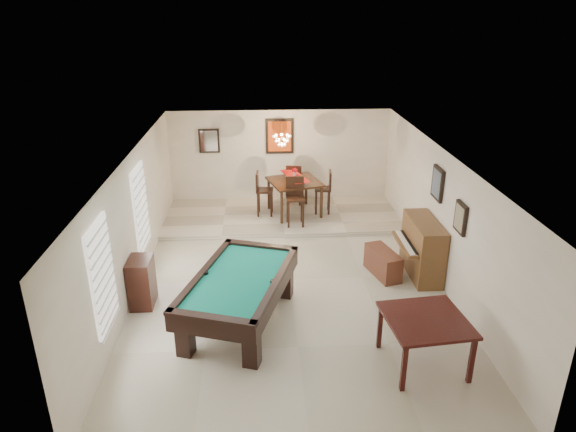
{
  "coord_description": "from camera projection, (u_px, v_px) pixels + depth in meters",
  "views": [
    {
      "loc": [
        -0.57,
        -9.16,
        5.16
      ],
      "look_at": [
        0.0,
        0.6,
        1.15
      ],
      "focal_mm": 32.0,
      "sensor_mm": 36.0,
      "label": 1
    }
  ],
  "objects": [
    {
      "name": "right_picture_lower",
      "position": [
        461.0,
        218.0,
        9.04
      ],
      "size": [
        0.06,
        0.45,
        0.55
      ],
      "primitive_type": "cube",
      "color": "gray",
      "rests_on": "wall_right"
    },
    {
      "name": "wall_left",
      "position": [
        133.0,
        224.0,
        9.79
      ],
      "size": [
        0.04,
        9.0,
        2.6
      ],
      "primitive_type": "cube",
      "color": "silver",
      "rests_on": "ground_plane"
    },
    {
      "name": "ceiling",
      "position": [
        290.0,
        156.0,
        9.46
      ],
      "size": [
        6.0,
        9.0,
        0.04
      ],
      "primitive_type": "cube",
      "color": "white",
      "rests_on": "wall_back"
    },
    {
      "name": "wall_back",
      "position": [
        280.0,
        157.0,
        14.11
      ],
      "size": [
        6.0,
        0.04,
        2.6
      ],
      "primitive_type": "cube",
      "color": "silver",
      "rests_on": "ground_plane"
    },
    {
      "name": "ground_plane",
      "position": [
        290.0,
        280.0,
        10.45
      ],
      "size": [
        6.0,
        9.0,
        0.02
      ],
      "primitive_type": "cube",
      "color": "beige"
    },
    {
      "name": "right_picture_upper",
      "position": [
        438.0,
        183.0,
        10.16
      ],
      "size": [
        0.06,
        0.55,
        0.65
      ],
      "primitive_type": "cube",
      "color": "slate",
      "rests_on": "wall_right"
    },
    {
      "name": "dining_chair_north",
      "position": [
        294.0,
        184.0,
        13.94
      ],
      "size": [
        0.47,
        0.47,
        1.12
      ],
      "primitive_type": null,
      "rotation": [
        0.0,
        0.0,
        3.01
      ],
      "color": "black",
      "rests_on": "dining_step"
    },
    {
      "name": "square_table",
      "position": [
        424.0,
        341.0,
        7.84
      ],
      "size": [
        1.31,
        1.31,
        0.82
      ],
      "primitive_type": null,
      "rotation": [
        0.0,
        0.0,
        0.11
      ],
      "color": "black",
      "rests_on": "ground_plane"
    },
    {
      "name": "flower_vase",
      "position": [
        295.0,
        172.0,
        13.05
      ],
      "size": [
        0.13,
        0.13,
        0.22
      ],
      "primitive_type": null,
      "rotation": [
        0.0,
        0.0,
        -0.05
      ],
      "color": "#AA0E17",
      "rests_on": "dining_table"
    },
    {
      "name": "dining_chair_west",
      "position": [
        265.0,
        194.0,
        13.17
      ],
      "size": [
        0.46,
        0.46,
        1.14
      ],
      "primitive_type": null,
      "rotation": [
        0.0,
        0.0,
        1.49
      ],
      "color": "black",
      "rests_on": "dining_step"
    },
    {
      "name": "back_mirror",
      "position": [
        209.0,
        141.0,
        13.78
      ],
      "size": [
        0.55,
        0.06,
        0.65
      ],
      "primitive_type": "cube",
      "color": "white",
      "rests_on": "wall_back"
    },
    {
      "name": "upright_piano",
      "position": [
        416.0,
        248.0,
        10.43
      ],
      "size": [
        0.8,
        1.42,
        1.19
      ],
      "primitive_type": null,
      "color": "brown",
      "rests_on": "ground_plane"
    },
    {
      "name": "window_left_front",
      "position": [
        102.0,
        275.0,
        7.72
      ],
      "size": [
        0.06,
        1.0,
        1.7
      ],
      "primitive_type": "cube",
      "color": "white",
      "rests_on": "wall_left"
    },
    {
      "name": "dining_step",
      "position": [
        282.0,
        216.0,
        13.43
      ],
      "size": [
        6.0,
        2.5,
        0.12
      ],
      "primitive_type": "cube",
      "color": "beige",
      "rests_on": "ground_plane"
    },
    {
      "name": "pool_table",
      "position": [
        240.0,
        300.0,
        8.87
      ],
      "size": [
        2.17,
        2.96,
        0.88
      ],
      "primitive_type": null,
      "rotation": [
        0.0,
        0.0,
        -0.31
      ],
      "color": "black",
      "rests_on": "ground_plane"
    },
    {
      "name": "back_painting",
      "position": [
        280.0,
        136.0,
        13.84
      ],
      "size": [
        0.75,
        0.06,
        0.95
      ],
      "primitive_type": "cube",
      "color": "#D84C14",
      "rests_on": "wall_back"
    },
    {
      "name": "apothecary_chest",
      "position": [
        142.0,
        282.0,
        9.42
      ],
      "size": [
        0.41,
        0.62,
        0.92
      ],
      "primitive_type": "cube",
      "color": "black",
      "rests_on": "ground_plane"
    },
    {
      "name": "piano_bench",
      "position": [
        383.0,
        263.0,
        10.54
      ],
      "size": [
        0.63,
        1.04,
        0.54
      ],
      "primitive_type": "cube",
      "rotation": [
        0.0,
        0.0,
        0.27
      ],
      "color": "#592B1D",
      "rests_on": "ground_plane"
    },
    {
      "name": "wall_front",
      "position": [
        314.0,
        375.0,
        5.8
      ],
      "size": [
        6.0,
        0.04,
        2.6
      ],
      "primitive_type": "cube",
      "color": "silver",
      "rests_on": "ground_plane"
    },
    {
      "name": "chandelier",
      "position": [
        282.0,
        136.0,
        12.57
      ],
      "size": [
        0.44,
        0.44,
        0.6
      ],
      "primitive_type": null,
      "color": "#FFE5B2",
      "rests_on": "ceiling"
    },
    {
      "name": "dining_chair_east",
      "position": [
        323.0,
        192.0,
        13.32
      ],
      "size": [
        0.45,
        0.45,
        1.12
      ],
      "primitive_type": null,
      "rotation": [
        0.0,
        0.0,
        -1.66
      ],
      "color": "black",
      "rests_on": "dining_step"
    },
    {
      "name": "window_left_rear",
      "position": [
        141.0,
        208.0,
        10.31
      ],
      "size": [
        0.06,
        1.0,
        1.7
      ],
      "primitive_type": "cube",
      "color": "white",
      "rests_on": "wall_left"
    },
    {
      "name": "dining_chair_south",
      "position": [
        295.0,
        202.0,
        12.53
      ],
      "size": [
        0.45,
        0.45,
        1.2
      ],
      "primitive_type": null,
      "rotation": [
        0.0,
        0.0,
        0.01
      ],
      "color": "black",
      "rests_on": "dining_step"
    },
    {
      "name": "wall_right",
      "position": [
        441.0,
        217.0,
        10.12
      ],
      "size": [
        0.04,
        9.0,
        2.6
      ],
      "primitive_type": "cube",
      "color": "silver",
      "rests_on": "ground_plane"
    },
    {
      "name": "dining_table",
      "position": [
        295.0,
        195.0,
        13.28
      ],
      "size": [
        1.51,
        1.51,
        1.01
      ],
      "primitive_type": null,
      "rotation": [
        0.0,
        0.0,
        0.28
      ],
      "color": "black",
      "rests_on": "dining_step"
    }
  ]
}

